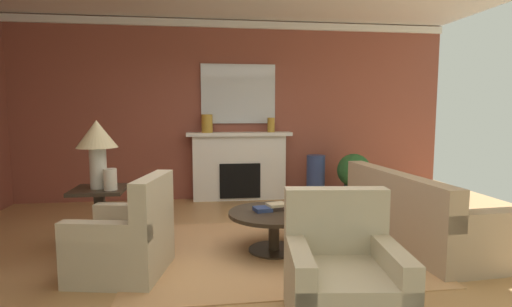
# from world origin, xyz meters

# --- Properties ---
(ground_plane) EXTENTS (9.37, 9.37, 0.00)m
(ground_plane) POSITION_xyz_m (0.00, 0.00, 0.00)
(ground_plane) COLOR tan
(wall_fireplace) EXTENTS (7.81, 0.12, 3.09)m
(wall_fireplace) POSITION_xyz_m (0.00, 3.00, 1.55)
(wall_fireplace) COLOR brown
(wall_fireplace) RESTS_ON ground_plane
(crown_moulding) EXTENTS (7.81, 0.08, 0.12)m
(crown_moulding) POSITION_xyz_m (0.00, 2.92, 3.01)
(crown_moulding) COLOR white
(area_rug) EXTENTS (3.00, 2.29, 0.01)m
(area_rug) POSITION_xyz_m (0.30, 0.17, 0.01)
(area_rug) COLOR tan
(area_rug) RESTS_ON ground_plane
(fireplace) EXTENTS (1.80, 0.35, 1.18)m
(fireplace) POSITION_xyz_m (0.17, 2.78, 0.56)
(fireplace) COLOR white
(fireplace) RESTS_ON ground_plane
(mantel_mirror) EXTENTS (1.29, 0.04, 1.02)m
(mantel_mirror) POSITION_xyz_m (0.17, 2.91, 1.84)
(mantel_mirror) COLOR silver
(sofa) EXTENTS (1.03, 2.15, 0.85)m
(sofa) POSITION_xyz_m (2.02, 0.23, 0.30)
(sofa) COLOR tan
(sofa) RESTS_ON ground_plane
(armchair_near_window) EXTENTS (0.95, 0.95, 0.95)m
(armchair_near_window) POSITION_xyz_m (-1.20, -0.23, 0.31)
(armchair_near_window) COLOR #C1B293
(armchair_near_window) RESTS_ON ground_plane
(armchair_facing_fireplace) EXTENTS (0.89, 0.89, 0.95)m
(armchair_facing_fireplace) POSITION_xyz_m (0.54, -1.34, 0.31)
(armchair_facing_fireplace) COLOR #C1B293
(armchair_facing_fireplace) RESTS_ON ground_plane
(coffee_table) EXTENTS (1.00, 1.00, 0.45)m
(coffee_table) POSITION_xyz_m (0.30, 0.17, 0.34)
(coffee_table) COLOR #2D2319
(coffee_table) RESTS_ON ground_plane
(side_table) EXTENTS (0.56, 0.56, 0.70)m
(side_table) POSITION_xyz_m (-1.60, 0.49, 0.40)
(side_table) COLOR #2D2319
(side_table) RESTS_ON ground_plane
(table_lamp) EXTENTS (0.44, 0.44, 0.75)m
(table_lamp) POSITION_xyz_m (-1.60, 0.49, 1.22)
(table_lamp) COLOR beige
(table_lamp) RESTS_ON side_table
(vase_mantel_left) EXTENTS (0.19, 0.19, 0.31)m
(vase_mantel_left) POSITION_xyz_m (-0.38, 2.74, 1.33)
(vase_mantel_left) COLOR #B7892D
(vase_mantel_left) RESTS_ON fireplace
(vase_mantel_right) EXTENTS (0.13, 0.13, 0.25)m
(vase_mantel_right) POSITION_xyz_m (0.72, 2.74, 1.31)
(vase_mantel_right) COLOR #B7892D
(vase_mantel_right) RESTS_ON fireplace
(vase_tall_corner) EXTENTS (0.31, 0.31, 0.79)m
(vase_tall_corner) POSITION_xyz_m (1.45, 2.49, 0.40)
(vase_tall_corner) COLOR navy
(vase_tall_corner) RESTS_ON ground_plane
(vase_on_side_table) EXTENTS (0.14, 0.14, 0.23)m
(vase_on_side_table) POSITION_xyz_m (-1.45, 0.37, 0.82)
(vase_on_side_table) COLOR beige
(vase_on_side_table) RESTS_ON side_table
(book_red_cover) EXTENTS (0.21, 0.21, 0.04)m
(book_red_cover) POSITION_xyz_m (0.18, 0.21, 0.47)
(book_red_cover) COLOR navy
(book_red_cover) RESTS_ON coffee_table
(book_art_folio) EXTENTS (0.24, 0.22, 0.03)m
(book_art_folio) POSITION_xyz_m (0.35, 0.25, 0.51)
(book_art_folio) COLOR tan
(book_art_folio) RESTS_ON coffee_table
(potted_plant) EXTENTS (0.56, 0.56, 0.83)m
(potted_plant) POSITION_xyz_m (2.05, 2.28, 0.49)
(potted_plant) COLOR #333333
(potted_plant) RESTS_ON ground_plane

